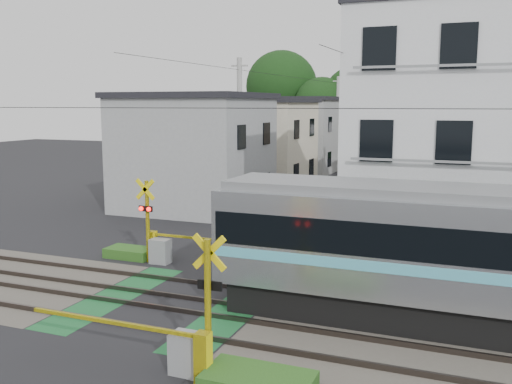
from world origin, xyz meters
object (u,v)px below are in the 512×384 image
at_px(crossing_signal_far, 159,244).
at_px(pedestrian, 380,171).
at_px(apartment_block, 494,133).
at_px(crossing_signal_near, 190,344).

height_order(crossing_signal_far, pedestrian, crossing_signal_far).
xyz_separation_m(crossing_signal_far, apartment_block, (11.09, 5.84, 3.94)).
height_order(crossing_signal_near, apartment_block, apartment_block).
xyz_separation_m(crossing_signal_near, apartment_block, (5.91, 13.15, 3.94)).
relative_size(crossing_signal_far, pedestrian, 2.80).
xyz_separation_m(crossing_signal_near, crossing_signal_far, (-5.17, 7.31, 0.00)).
distance_m(crossing_signal_near, pedestrian, 32.01).
relative_size(crossing_signal_near, crossing_signal_far, 1.00).
distance_m(apartment_block, pedestrian, 20.55).
bearing_deg(pedestrian, crossing_signal_far, 57.13).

